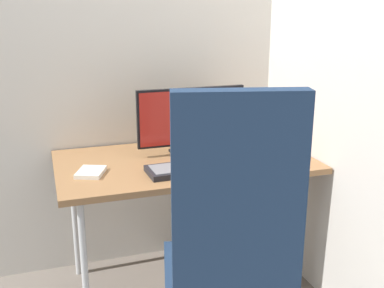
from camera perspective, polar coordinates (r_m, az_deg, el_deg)
ground_plane at (r=2.75m, az=-0.91°, el=-16.38°), size 8.00×8.00×0.00m
wall_back at (r=2.69m, az=-3.62°, el=14.45°), size 3.13×0.04×2.80m
wall_side_right at (r=2.38m, az=17.33°, el=13.49°), size 0.04×2.56×2.80m
desk at (r=2.45m, az=-0.98°, el=-2.90°), size 1.30×0.73×0.73m
office_chair at (r=1.71m, az=4.64°, el=-13.53°), size 0.61×0.64×1.26m
monitor at (r=2.48m, az=-0.07°, el=3.00°), size 0.58×0.17×0.36m
keyboard at (r=2.26m, az=0.28°, el=-2.90°), size 0.47×0.20×0.03m
mouse at (r=2.35m, az=9.06°, el=-2.24°), size 0.08×0.11×0.04m
pen_holder at (r=2.60m, az=8.76°, el=0.41°), size 0.09×0.09×0.16m
notebook at (r=2.27m, az=-12.22°, el=-3.37°), size 0.17×0.18×0.02m
coffee_mug at (r=2.43m, az=11.76°, el=-1.12°), size 0.11×0.07×0.09m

